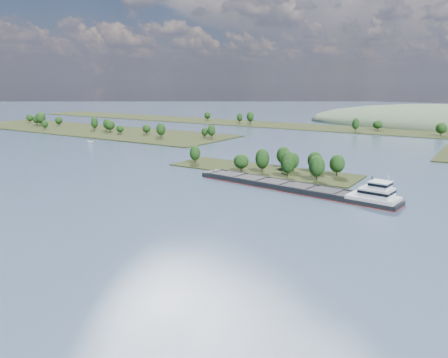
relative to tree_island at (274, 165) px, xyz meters
The scene contains 6 objects.
ground 59.89m from the tree_island, 96.90° to the right, with size 1800.00×1800.00×0.00m, color #36475E.
tree_island is the anchor object (origin of this frame).
left_bank 250.21m from the tree_island, 161.19° to the left, with size 300.00×80.00×15.61m.
back_shoreline 220.52m from the tree_island, 89.80° to the left, with size 900.00×60.00×15.06m.
cargo_barge 41.14m from the tree_island, 45.69° to the right, with size 93.76×22.06×12.59m.
motorboat 165.42m from the tree_island, behind, with size 2.26×6.00×2.32m, color white.
Camera 1 is at (103.77, -18.05, 45.53)m, focal length 35.00 mm.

